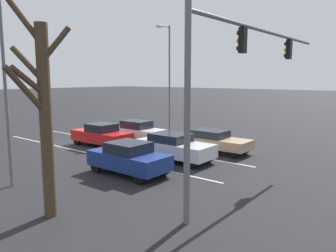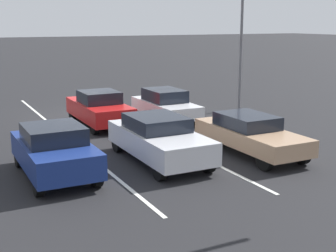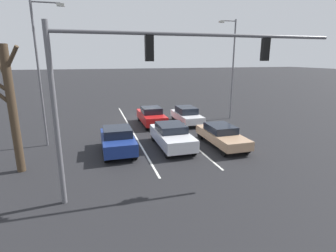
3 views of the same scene
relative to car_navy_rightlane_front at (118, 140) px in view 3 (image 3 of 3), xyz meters
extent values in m
plane|color=black|center=(-3.23, -8.48, -0.80)|extent=(240.00, 240.00, 0.00)
cube|color=silver|center=(-4.91, -5.11, -0.79)|extent=(0.12, 18.74, 0.01)
cube|color=silver|center=(-1.55, -5.11, -0.79)|extent=(0.12, 18.74, 0.01)
cube|color=navy|center=(0.00, 0.00, -0.11)|extent=(1.87, 4.02, 0.73)
cube|color=black|center=(0.00, -0.01, 0.51)|extent=(1.64, 1.83, 0.49)
cube|color=red|center=(-0.65, -1.96, 0.08)|extent=(0.24, 0.06, 0.12)
cube|color=red|center=(0.65, -1.96, 0.08)|extent=(0.24, 0.06, 0.12)
cylinder|color=black|center=(-0.80, 1.44, -0.47)|extent=(0.22, 0.66, 0.66)
cylinder|color=black|center=(0.80, 1.44, -0.47)|extent=(0.22, 0.66, 0.66)
cylinder|color=black|center=(-0.80, -1.43, -0.47)|extent=(0.22, 0.66, 0.66)
cylinder|color=black|center=(0.80, -1.43, -0.47)|extent=(0.22, 0.66, 0.66)
cube|color=tan|center=(-6.67, 0.65, -0.17)|extent=(1.75, 4.70, 0.56)
cube|color=black|center=(-6.67, 0.42, 0.33)|extent=(1.54, 2.09, 0.45)
cube|color=red|center=(-7.28, -1.65, -0.03)|extent=(0.24, 0.06, 0.12)
cube|color=red|center=(-6.05, -1.65, -0.03)|extent=(0.24, 0.06, 0.12)
cylinder|color=black|center=(-7.41, 2.41, -0.45)|extent=(0.22, 0.69, 0.69)
cylinder|color=black|center=(-5.92, 2.41, -0.45)|extent=(0.22, 0.69, 0.69)
cylinder|color=black|center=(-7.41, -1.10, -0.45)|extent=(0.22, 0.69, 0.69)
cylinder|color=black|center=(-5.92, -1.10, -0.45)|extent=(0.22, 0.69, 0.69)
cube|color=silver|center=(-3.43, 0.06, -0.11)|extent=(1.90, 4.57, 0.72)
cube|color=black|center=(-3.43, -0.17, 0.48)|extent=(1.67, 2.05, 0.46)
cube|color=red|center=(-4.09, -2.19, 0.07)|extent=(0.24, 0.06, 0.12)
cube|color=red|center=(-2.77, -2.19, 0.07)|extent=(0.24, 0.06, 0.12)
cylinder|color=black|center=(-4.25, 1.77, -0.48)|extent=(0.22, 0.64, 0.64)
cylinder|color=black|center=(-2.61, 1.77, -0.48)|extent=(0.22, 0.64, 0.64)
cylinder|color=black|center=(-4.25, -1.66, -0.48)|extent=(0.22, 0.64, 0.64)
cylinder|color=black|center=(-2.61, -1.66, -0.48)|extent=(0.22, 0.64, 0.64)
cube|color=red|center=(-3.47, -6.14, -0.13)|extent=(1.80, 4.41, 0.71)
cube|color=black|center=(-3.47, -6.09, 0.48)|extent=(1.58, 1.74, 0.52)
cube|color=red|center=(-4.10, -8.30, 0.04)|extent=(0.24, 0.06, 0.12)
cube|color=red|center=(-2.84, -8.30, 0.04)|extent=(0.24, 0.06, 0.12)
cylinder|color=black|center=(-4.24, -4.49, -0.49)|extent=(0.22, 0.62, 0.62)
cylinder|color=black|center=(-2.70, -4.49, -0.49)|extent=(0.22, 0.62, 0.62)
cylinder|color=black|center=(-4.24, -7.79, -0.49)|extent=(0.22, 0.62, 0.62)
cylinder|color=black|center=(-2.70, -7.79, -0.49)|extent=(0.22, 0.62, 0.62)
cube|color=silver|center=(-6.57, -5.73, -0.20)|extent=(1.70, 4.21, 0.58)
cube|color=black|center=(-6.57, -5.86, 0.37)|extent=(1.50, 2.03, 0.55)
cube|color=red|center=(-7.16, -7.80, -0.05)|extent=(0.24, 0.06, 0.12)
cube|color=red|center=(-5.97, -7.80, -0.05)|extent=(0.24, 0.06, 0.12)
cylinder|color=black|center=(-7.29, -4.19, -0.49)|extent=(0.22, 0.62, 0.62)
cylinder|color=black|center=(-5.85, -4.19, -0.49)|extent=(0.22, 0.62, 0.62)
cylinder|color=black|center=(-7.29, -7.28, -0.49)|extent=(0.22, 0.62, 0.62)
cylinder|color=black|center=(-5.85, -7.28, -0.49)|extent=(0.22, 0.62, 0.62)
cylinder|color=slate|center=(2.65, 5.26, 2.64)|extent=(0.20, 0.20, 6.87)
cylinder|color=slate|center=(-3.28, 5.26, 5.71)|extent=(11.86, 0.14, 0.14)
cube|color=black|center=(-6.05, 5.26, 5.16)|extent=(0.32, 0.22, 0.95)
sphere|color=#4C0C0C|center=(-6.05, 5.10, 5.45)|extent=(0.20, 0.20, 0.20)
sphere|color=yellow|center=(-6.05, 5.10, 5.16)|extent=(0.20, 0.20, 0.20)
sphere|color=#0A3814|center=(-6.05, 5.10, 4.88)|extent=(0.20, 0.20, 0.20)
cube|color=black|center=(-0.92, 5.26, 5.16)|extent=(0.32, 0.22, 0.95)
sphere|color=#4C0C0C|center=(-0.92, 5.10, 5.45)|extent=(0.20, 0.20, 0.20)
sphere|color=yellow|center=(-0.92, 5.10, 5.16)|extent=(0.20, 0.20, 0.20)
sphere|color=#0A3814|center=(-0.92, 5.10, 4.88)|extent=(0.20, 0.20, 0.20)
cylinder|color=slate|center=(4.36, -2.61, 3.67)|extent=(0.14, 0.14, 8.93)
cylinder|color=slate|center=(3.55, -2.61, 7.98)|extent=(1.63, 0.09, 0.09)
cube|color=beige|center=(2.73, -2.61, 7.88)|extent=(0.44, 0.24, 0.16)
cylinder|color=slate|center=(-11.24, -6.45, 3.64)|extent=(0.14, 0.14, 8.88)
cylinder|color=slate|center=(-10.55, -6.45, 7.93)|extent=(1.37, 0.09, 0.09)
cube|color=beige|center=(-9.86, -6.45, 7.83)|extent=(0.44, 0.24, 0.16)
cylinder|color=#423323|center=(5.03, 1.41, 2.32)|extent=(0.40, 0.40, 6.24)
cylinder|color=#423323|center=(5.30, 1.00, 4.17)|extent=(0.75, 1.03, 1.17)
cylinder|color=#423323|center=(4.70, 1.65, 4.81)|extent=(0.90, 0.70, 1.14)
camera|label=1|loc=(10.69, 10.94, 3.74)|focal=35.00mm
camera|label=2|loc=(3.03, 13.42, 3.73)|focal=50.00mm
camera|label=3|loc=(1.28, 15.41, 4.82)|focal=28.00mm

